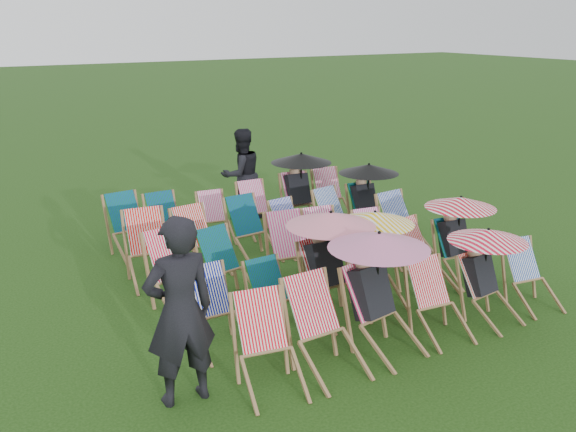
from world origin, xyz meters
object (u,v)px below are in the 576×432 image
deckchair_5 (533,276)px  person_rear (241,175)px  deckchair_0 (269,347)px  deckchair_29 (332,195)px  person_left (180,311)px

deckchair_5 → person_rear: (-1.57, 5.48, 0.45)m
deckchair_5 → person_rear: person_rear is taller
deckchair_0 → deckchair_5: bearing=8.9°
person_rear → deckchair_29: bearing=144.9°
deckchair_0 → deckchair_5: deckchair_0 is taller
deckchair_5 → deckchair_29: (-0.06, 4.63, 0.04)m
deckchair_0 → person_left: person_left is taller
deckchair_5 → deckchair_29: 4.63m
deckchair_0 → person_rear: (2.42, 5.46, 0.40)m
deckchair_5 → deckchair_29: deckchair_29 is taller
deckchair_29 → person_rear: size_ratio=0.53×
deckchair_0 → person_rear: person_rear is taller
person_left → person_rear: person_left is taller
deckchair_29 → person_rear: (-1.52, 0.84, 0.41)m
deckchair_29 → person_left: size_ratio=0.48×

